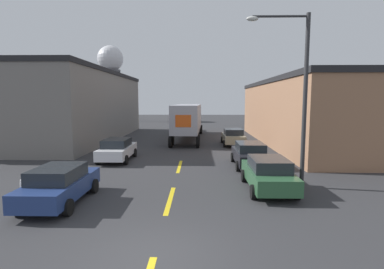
# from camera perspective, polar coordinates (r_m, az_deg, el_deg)

# --- Properties ---
(ground_plane) EXTENTS (160.00, 160.00, 0.00)m
(ground_plane) POSITION_cam_1_polar(r_m,az_deg,el_deg) (8.79, -7.38, -22.35)
(ground_plane) COLOR #333335
(road_centerline) EXTENTS (0.20, 16.56, 0.01)m
(road_centerline) POSITION_cam_1_polar(r_m,az_deg,el_deg) (13.12, -4.21, -12.30)
(road_centerline) COLOR yellow
(road_centerline) RESTS_ON ground_plane
(warehouse_left) EXTENTS (13.23, 23.60, 7.30)m
(warehouse_left) POSITION_cam_1_polar(r_m,az_deg,el_deg) (35.83, -24.25, 5.04)
(warehouse_left) COLOR slate
(warehouse_left) RESTS_ON ground_plane
(warehouse_right) EXTENTS (11.80, 24.51, 6.21)m
(warehouse_right) POSITION_cam_1_polar(r_m,az_deg,el_deg) (31.97, 23.77, 3.97)
(warehouse_right) COLOR #9E7051
(warehouse_right) RESTS_ON ground_plane
(semi_truck) EXTENTS (3.20, 14.50, 3.78)m
(semi_truck) POSITION_cam_1_polar(r_m,az_deg,el_deg) (32.87, -0.63, 3.17)
(semi_truck) COLOR black
(semi_truck) RESTS_ON ground_plane
(parked_car_right_mid) EXTENTS (2.07, 4.47, 1.55)m
(parked_car_right_mid) POSITION_cam_1_polar(r_m,az_deg,el_deg) (19.56, 10.95, -3.68)
(parked_car_right_mid) COLOR black
(parked_car_right_mid) RESTS_ON ground_plane
(parked_car_right_far) EXTENTS (2.07, 4.47, 1.55)m
(parked_car_right_far) POSITION_cam_1_polar(r_m,az_deg,el_deg) (28.68, 7.83, -0.39)
(parked_car_right_far) COLOR tan
(parked_car_right_far) RESTS_ON ground_plane
(parked_car_right_near) EXTENTS (2.07, 4.47, 1.55)m
(parked_car_right_near) POSITION_cam_1_polar(r_m,az_deg,el_deg) (14.68, 14.30, -7.18)
(parked_car_right_near) COLOR #2D5B38
(parked_car_right_near) RESTS_ON ground_plane
(parked_car_left_far) EXTENTS (2.07, 4.47, 1.55)m
(parked_car_left_far) POSITION_cam_1_polar(r_m,az_deg,el_deg) (21.72, -14.06, -2.74)
(parked_car_left_far) COLOR silver
(parked_car_left_far) RESTS_ON ground_plane
(parked_car_left_near) EXTENTS (2.07, 4.47, 1.55)m
(parked_car_left_near) POSITION_cam_1_polar(r_m,az_deg,el_deg) (13.61, -23.93, -8.64)
(parked_car_left_near) COLOR navy
(parked_car_left_near) RESTS_ON ground_plane
(water_tower) EXTENTS (5.11, 5.11, 15.11)m
(water_tower) POSITION_cam_1_polar(r_m,az_deg,el_deg) (64.12, -15.29, 13.60)
(water_tower) COLOR #47474C
(water_tower) RESTS_ON ground_plane
(street_lamp) EXTENTS (2.95, 0.32, 8.23)m
(street_lamp) POSITION_cam_1_polar(r_m,az_deg,el_deg) (15.12, 19.53, 8.32)
(street_lamp) COLOR #2D2D30
(street_lamp) RESTS_ON ground_plane
(fire_hydrant) EXTENTS (0.22, 0.22, 0.94)m
(fire_hydrant) POSITION_cam_1_polar(r_m,az_deg,el_deg) (14.77, -29.49, -9.11)
(fire_hydrant) COLOR silver
(fire_hydrant) RESTS_ON ground_plane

